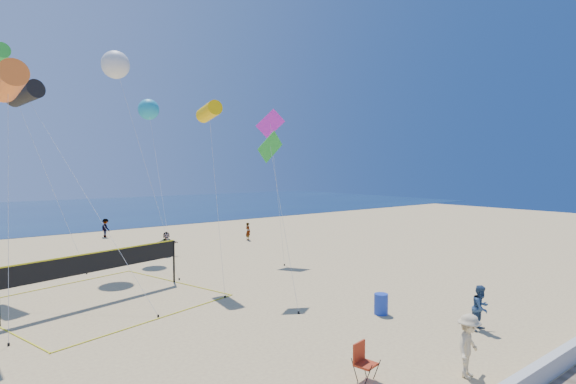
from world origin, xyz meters
TOP-DOWN VIEW (x-y plane):
  - ocean at (0.00, 62.00)m, footprint 140.00×50.00m
  - bystander_a at (7.34, 0.25)m, footprint 0.84×0.66m
  - bystander_b at (3.37, -1.52)m, footprint 1.33×0.96m
  - far_person_1 at (3.95, 21.46)m, footprint 1.62×0.85m
  - far_person_2 at (12.20, 23.63)m, footprint 0.36×0.55m
  - far_person_4 at (3.16, 32.86)m, footprint 0.85×1.19m
  - camp_chair at (0.82, 0.30)m, footprint 0.66×0.79m
  - trash_barrel at (5.81, 3.80)m, footprint 0.74×0.74m
  - volleyball_net at (-2.84, 13.11)m, footprint 10.50×10.39m
  - kite_0 at (-6.30, 12.69)m, footprint 1.25×4.47m
  - kite_1 at (-4.85, 18.78)m, footprint 4.09×10.85m
  - kite_2 at (3.16, 13.68)m, footprint 1.84×4.80m
  - kite_4 at (4.40, 9.62)m, footprint 2.20×3.98m
  - kite_5 at (9.68, 16.86)m, footprint 2.24×3.79m
  - kite_6 at (0.67, 21.43)m, footprint 2.32×8.18m
  - kite_7 at (3.43, 23.04)m, footprint 2.69×8.76m

SIDE VIEW (x-z plane):
  - ocean at x=0.00m, z-range 0.00..0.03m
  - trash_barrel at x=5.81m, z-range 0.00..0.86m
  - camp_chair at x=0.82m, z-range 0.01..1.20m
  - far_person_2 at x=12.20m, z-range 0.00..1.50m
  - far_person_4 at x=3.16m, z-range 0.00..1.66m
  - far_person_1 at x=3.95m, z-range 0.00..1.67m
  - bystander_a at x=7.34m, z-range 0.00..1.70m
  - bystander_b at x=3.37m, z-range 0.00..1.86m
  - volleyball_net at x=-2.84m, z-range 0.42..2.73m
  - kite_4 at x=4.40m, z-range 2.83..10.83m
  - kite_5 at x=9.68m, z-range 3.77..14.01m
  - kite_2 at x=3.16m, z-range 4.33..14.07m
  - kite_0 at x=-6.30m, z-range 4.42..14.70m
  - kite_1 at x=-4.85m, z-range 4.69..15.36m
  - kite_7 at x=3.43m, z-range 4.78..15.82m
  - kite_6 at x=0.67m, z-range 5.94..19.59m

